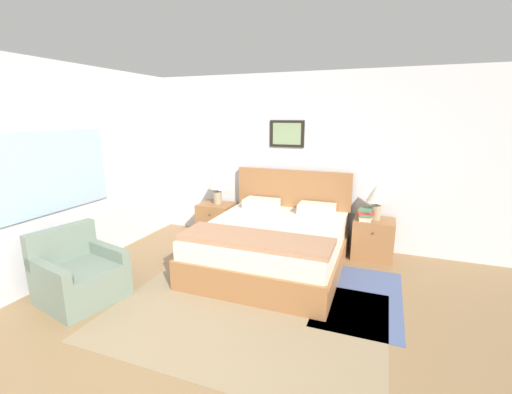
{
  "coord_description": "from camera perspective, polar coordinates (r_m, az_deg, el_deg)",
  "views": [
    {
      "loc": [
        1.44,
        -1.85,
        1.97
      ],
      "look_at": [
        0.05,
        1.81,
        1.04
      ],
      "focal_mm": 24.0,
      "sensor_mm": 36.0,
      "label": 1
    }
  ],
  "objects": [
    {
      "name": "wall_left",
      "position": [
        5.11,
        -25.76,
        4.52
      ],
      "size": [
        0.08,
        5.68,
        2.6
      ],
      "color": "silver",
      "rests_on": "ground_plane"
    },
    {
      "name": "wall_back",
      "position": [
        5.4,
        5.21,
        6.23
      ],
      "size": [
        6.83,
        0.09,
        2.6
      ],
      "color": "silver",
      "rests_on": "ground_plane"
    },
    {
      "name": "bed",
      "position": [
        4.59,
        2.79,
        -7.77
      ],
      "size": [
        1.79,
        2.05,
        1.16
      ],
      "color": "#936038",
      "rests_on": "ground_plane"
    },
    {
      "name": "table_lamp_near_window",
      "position": [
        5.6,
        -6.49,
        2.26
      ],
      "size": [
        0.29,
        0.29,
        0.51
      ],
      "color": "gray",
      "rests_on": "nightstand_near_window"
    },
    {
      "name": "nightstand_by_door",
      "position": [
        5.15,
        18.91,
        -6.56
      ],
      "size": [
        0.55,
        0.48,
        0.56
      ],
      "color": "#936038",
      "rests_on": "ground_plane"
    },
    {
      "name": "area_rug_bedside",
      "position": [
        4.14,
        16.96,
        -15.59
      ],
      "size": [
        0.88,
        1.52,
        0.01
      ],
      "color": "#47567F",
      "rests_on": "ground_plane"
    },
    {
      "name": "book_slim_near_top",
      "position": [
        4.99,
        17.81,
        -2.38
      ],
      "size": [
        0.24,
        0.25,
        0.04
      ],
      "rotation": [
        0.0,
        0.0,
        0.12
      ],
      "color": "#B7332D",
      "rests_on": "book_novel_upper"
    },
    {
      "name": "book_hardcover_middle",
      "position": [
        5.01,
        17.76,
        -3.04
      ],
      "size": [
        0.19,
        0.25,
        0.03
      ],
      "rotation": [
        0.0,
        0.0,
        0.07
      ],
      "color": "beige",
      "rests_on": "book_thick_bottom"
    },
    {
      "name": "ground_plane",
      "position": [
        3.07,
        -14.61,
        -27.17
      ],
      "size": [
        16.0,
        16.0,
        0.0
      ],
      "primitive_type": "plane",
      "color": "olive"
    },
    {
      "name": "table_lamp_by_door",
      "position": [
        5.0,
        19.51,
        0.2
      ],
      "size": [
        0.29,
        0.29,
        0.51
      ],
      "color": "gray",
      "rests_on": "nightstand_by_door"
    },
    {
      "name": "book_paperback_top",
      "position": [
        4.98,
        17.83,
        -2.0
      ],
      "size": [
        0.2,
        0.27,
        0.03
      ],
      "rotation": [
        0.0,
        0.0,
        -0.15
      ],
      "color": "#4C7551",
      "rests_on": "book_slim_near_top"
    },
    {
      "name": "armchair",
      "position": [
        4.29,
        -27.43,
        -11.64
      ],
      "size": [
        0.89,
        0.89,
        0.78
      ],
      "rotation": [
        0.0,
        0.0,
        -1.8
      ],
      "color": "slate",
      "rests_on": "ground_plane"
    },
    {
      "name": "book_novel_upper",
      "position": [
        5.0,
        17.78,
        -2.73
      ],
      "size": [
        0.18,
        0.28,
        0.02
      ],
      "rotation": [
        0.0,
        0.0,
        0.05
      ],
      "color": "#4C7551",
      "rests_on": "book_hardcover_middle"
    },
    {
      "name": "nightstand_near_window",
      "position": [
        5.74,
        -6.58,
        -3.83
      ],
      "size": [
        0.55,
        0.48,
        0.56
      ],
      "color": "#936038",
      "rests_on": "ground_plane"
    },
    {
      "name": "book_thick_bottom",
      "position": [
        5.02,
        17.73,
        -3.41
      ],
      "size": [
        0.16,
        0.24,
        0.04
      ],
      "rotation": [
        0.0,
        0.0,
        0.03
      ],
      "color": "silver",
      "rests_on": "nightstand_by_door"
    },
    {
      "name": "area_rug_main",
      "position": [
        3.65,
        -2.14,
        -19.26
      ],
      "size": [
        2.75,
        1.9,
        0.01
      ],
      "color": "#897556",
      "rests_on": "ground_plane"
    }
  ]
}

